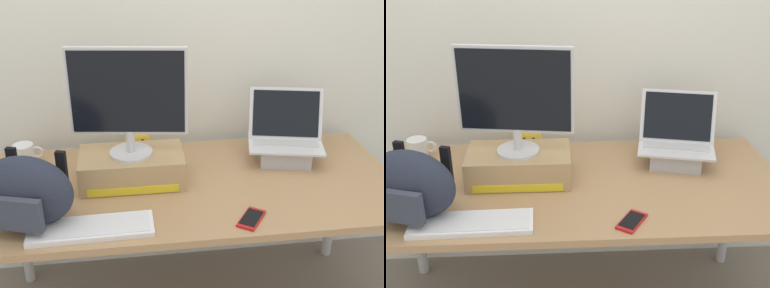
% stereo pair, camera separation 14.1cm
% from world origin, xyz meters
% --- Properties ---
extents(back_wall, '(7.00, 0.10, 2.60)m').
position_xyz_m(back_wall, '(0.00, 0.50, 1.30)').
color(back_wall, silver).
rests_on(back_wall, ground).
extents(desk, '(1.73, 0.80, 0.71)m').
position_xyz_m(desk, '(0.00, 0.00, 0.65)').
color(desk, '#A87F56').
rests_on(desk, ground).
extents(toner_box_yellow, '(0.43, 0.25, 0.13)m').
position_xyz_m(toner_box_yellow, '(-0.25, 0.05, 0.78)').
color(toner_box_yellow, tan).
rests_on(toner_box_yellow, desk).
extents(desktop_monitor, '(0.47, 0.18, 0.45)m').
position_xyz_m(desktop_monitor, '(-0.25, 0.05, 1.08)').
color(desktop_monitor, silver).
rests_on(desktop_monitor, toner_box_yellow).
extents(open_laptop, '(0.37, 0.30, 0.31)m').
position_xyz_m(open_laptop, '(0.45, 0.16, 0.78)').
color(open_laptop, '#ADADB2').
rests_on(open_laptop, desk).
extents(external_keyboard, '(0.45, 0.16, 0.02)m').
position_xyz_m(external_keyboard, '(-0.40, -0.29, 0.72)').
color(external_keyboard, white).
rests_on(external_keyboard, desk).
extents(messenger_backpack, '(0.39, 0.29, 0.27)m').
position_xyz_m(messenger_backpack, '(-0.62, -0.21, 0.85)').
color(messenger_backpack, '#232838').
rests_on(messenger_backpack, desk).
extents(coffee_mug, '(0.13, 0.09, 0.09)m').
position_xyz_m(coffee_mug, '(-0.72, 0.28, 0.76)').
color(coffee_mug, silver).
rests_on(coffee_mug, desk).
extents(cell_phone, '(0.13, 0.15, 0.01)m').
position_xyz_m(cell_phone, '(0.18, -0.30, 0.72)').
color(cell_phone, red).
rests_on(cell_phone, desk).
extents(plush_toy, '(0.12, 0.12, 0.12)m').
position_xyz_m(plush_toy, '(-0.21, 0.34, 0.77)').
color(plush_toy, gold).
rests_on(plush_toy, desk).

